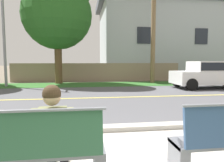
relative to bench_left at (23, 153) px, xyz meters
The scene contains 12 objects.
ground_plane 7.74m from the bench_left, 79.33° to the left, with size 140.00×140.00×0.00m, color #665B4C.
curb_edge 2.45m from the bench_left, 53.65° to the left, with size 44.00×0.30×0.11m, color #ADA89E.
street_asphalt 6.28m from the bench_left, 76.78° to the left, with size 52.00×8.00×0.01m, color #515156.
road_centre_line 6.28m from the bench_left, 76.78° to the left, with size 48.00×0.14×0.01m, color #E0CC4C.
far_verge_grass 11.33m from the bench_left, 82.73° to the left, with size 48.00×2.80×0.02m, color #2D6026.
bench_left is the anchor object (origin of this frame).
seated_person_olive 0.43m from the bench_left, 27.55° to the left, with size 0.52×0.68×1.25m.
car_white_near 11.64m from the bench_left, 46.91° to the left, with size 4.30×1.86×1.54m.
streetlamp 12.26m from the bench_left, 109.89° to the left, with size 0.24×2.10×7.10m.
shade_tree_left 12.96m from the bench_left, 94.06° to the left, with size 4.68×4.68×7.72m.
garden_wall 13.78m from the bench_left, 82.29° to the left, with size 13.00×0.36×1.40m, color gray.
house_across_street 18.88m from the bench_left, 64.82° to the left, with size 11.74×6.91×7.13m.
Camera 1 is at (-0.72, -2.05, 1.53)m, focal length 33.06 mm.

